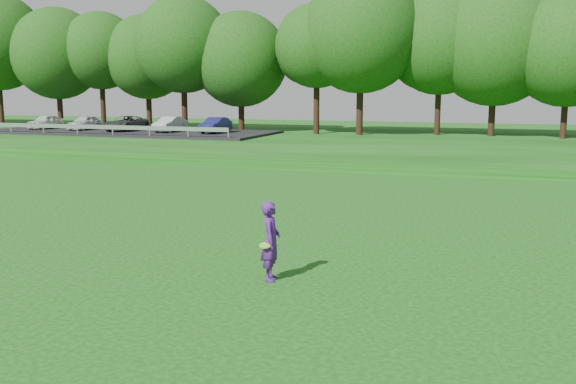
% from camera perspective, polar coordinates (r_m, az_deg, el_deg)
% --- Properties ---
extents(ground, '(140.00, 140.00, 0.00)m').
position_cam_1_polar(ground, '(13.91, -5.74, -8.29)').
color(ground, '#0F400C').
rests_on(ground, ground).
extents(berm, '(130.00, 30.00, 0.60)m').
position_cam_1_polar(berm, '(46.51, 12.24, 4.20)').
color(berm, '#0F400C').
rests_on(berm, ground).
extents(walking_path, '(130.00, 1.60, 0.04)m').
position_cam_1_polar(walking_path, '(32.77, 9.17, 1.79)').
color(walking_path, gray).
rests_on(walking_path, ground).
extents(treeline, '(104.00, 7.00, 15.00)m').
position_cam_1_polar(treeline, '(50.48, 13.13, 13.41)').
color(treeline, '#11400E').
rests_on(treeline, berm).
extents(parking_lot, '(24.00, 9.00, 1.38)m').
position_cam_1_polar(parking_lot, '(53.87, -14.35, 5.54)').
color(parking_lot, black).
rests_on(parking_lot, berm).
extents(woman, '(0.57, 0.73, 1.76)m').
position_cam_1_polar(woman, '(14.02, -1.54, -4.38)').
color(woman, '#4C1A76').
rests_on(woman, ground).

